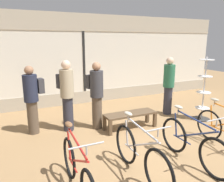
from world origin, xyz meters
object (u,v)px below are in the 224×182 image
Objects in this scene: display_bench at (130,116)px; customer_near_rack at (67,93)px; bicycle_far_left at (77,171)px; bicycle_right at (192,144)px; customer_by_window at (96,93)px; customer_mid_floor at (169,85)px; bicycle_left at (140,155)px; accessory_rack at (204,94)px; customer_near_bench at (32,98)px.

display_bench is 0.77× the size of customer_near_rack.
bicycle_far_left reaches higher than display_bench.
customer_by_window is (-1.00, 2.37, 0.55)m from bicycle_right.
customer_mid_floor is (1.45, 2.49, 0.55)m from bicycle_right.
bicycle_left is at bearing 177.00° from bicycle_right.
display_bench is at bearing -21.19° from customer_near_rack.
bicycle_left reaches higher than display_bench.
display_bench is (-2.26, 0.29, -0.41)m from accessory_rack.
customer_near_rack is (-1.72, 2.54, 0.59)m from bicycle_right.
customer_near_bench reaches higher than bicycle_right.
customer_mid_floor is at bearing 125.46° from accessory_rack.
accessory_rack is 4.71m from customer_near_bench.
customer_near_bench reaches higher than bicycle_left.
bicycle_left is 1.00× the size of customer_by_window.
customer_near_rack is at bearing 79.29° from bicycle_far_left.
customer_by_window reaches higher than bicycle_left.
customer_near_bench is at bearing 167.60° from customer_near_rack.
customer_near_bench is (-1.54, 0.35, -0.03)m from customer_by_window.
bicycle_left is at bearing -0.16° from bicycle_far_left.
customer_near_rack reaches higher than bicycle_far_left.
customer_near_bench is (-0.82, 0.18, -0.07)m from customer_near_rack.
customer_near_rack is at bearing -12.40° from customer_near_bench.
display_bench is at bearing 96.19° from bicycle_right.
customer_by_window reaches higher than bicycle_far_left.
display_bench is (-0.21, 1.95, -0.05)m from bicycle_right.
customer_near_bench is at bearing 97.46° from bicycle_far_left.
display_bench is (0.90, 1.90, -0.05)m from bicycle_left.
bicycle_right is 1.04× the size of customer_near_bench.
customer_by_window is (0.73, -0.17, -0.04)m from customer_near_rack.
accessory_rack reaches higher than customer_near_rack.
bicycle_far_left is 4.41m from customer_mid_floor.
customer_by_window is (-0.78, 0.41, 0.60)m from display_bench.
customer_near_bench is (-1.43, 2.66, 0.51)m from bicycle_left.
customer_by_window is 1.58m from customer_near_bench.
customer_mid_floor is at bearing 18.02° from display_bench.
bicycle_left is 1.00× the size of bicycle_right.
bicycle_right is 1.26× the size of display_bench.
customer_mid_floor is at bearing -3.22° from customer_near_bench.
bicycle_right is at bearing -3.00° from bicycle_left.
bicycle_right is at bearing -67.17° from customer_by_window.
customer_near_rack is 1.01× the size of customer_mid_floor.
accessory_rack is at bearing -7.45° from display_bench.
display_bench is at bearing -27.76° from customer_by_window.
customer_near_rack is (-1.51, 0.59, 0.63)m from display_bench.
customer_near_rack reaches higher than customer_mid_floor.
bicycle_far_left is at bearing -136.28° from display_bench.
accessory_rack is at bearing 20.66° from bicycle_far_left.
customer_near_bench reaches higher than display_bench.
bicycle_right is 2.63m from customer_by_window.
bicycle_left is 0.98× the size of customer_mid_floor.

